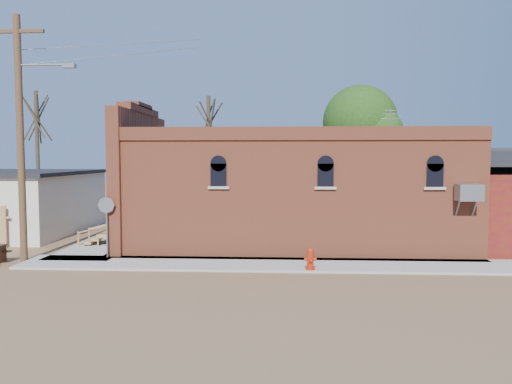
{
  "coord_description": "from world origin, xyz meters",
  "views": [
    {
      "loc": [
        1.4,
        -16.66,
        3.86
      ],
      "look_at": [
        0.29,
        4.25,
        2.4
      ],
      "focal_mm": 35.0,
      "sensor_mm": 36.0,
      "label": 1
    }
  ],
  "objects_px": {
    "brick_bar": "(288,192)",
    "trash_barrel": "(119,241)",
    "utility_pole": "(22,132)",
    "stop_sign": "(106,211)",
    "fire_hydrant": "(310,259)"
  },
  "relations": [
    {
      "from": "brick_bar",
      "to": "trash_barrel",
      "type": "height_order",
      "value": "brick_bar"
    },
    {
      "from": "brick_bar",
      "to": "utility_pole",
      "type": "height_order",
      "value": "utility_pole"
    },
    {
      "from": "stop_sign",
      "to": "trash_barrel",
      "type": "height_order",
      "value": "stop_sign"
    },
    {
      "from": "utility_pole",
      "to": "trash_barrel",
      "type": "relative_size",
      "value": 12.47
    },
    {
      "from": "fire_hydrant",
      "to": "stop_sign",
      "type": "xyz_separation_m",
      "value": [
        -7.55,
        1.64,
        1.4
      ]
    },
    {
      "from": "stop_sign",
      "to": "utility_pole",
      "type": "bearing_deg",
      "value": -155.77
    },
    {
      "from": "utility_pole",
      "to": "trash_barrel",
      "type": "distance_m",
      "value": 5.59
    },
    {
      "from": "brick_bar",
      "to": "stop_sign",
      "type": "bearing_deg",
      "value": -150.63
    },
    {
      "from": "utility_pole",
      "to": "brick_bar",
      "type": "bearing_deg",
      "value": 23.69
    },
    {
      "from": "brick_bar",
      "to": "trash_barrel",
      "type": "distance_m",
      "value": 7.53
    },
    {
      "from": "brick_bar",
      "to": "trash_barrel",
      "type": "bearing_deg",
      "value": -162.45
    },
    {
      "from": "trash_barrel",
      "to": "stop_sign",
      "type": "bearing_deg",
      "value": -86.67
    },
    {
      "from": "brick_bar",
      "to": "trash_barrel",
      "type": "relative_size",
      "value": 22.72
    },
    {
      "from": "stop_sign",
      "to": "fire_hydrant",
      "type": "bearing_deg",
      "value": 3.42
    },
    {
      "from": "utility_pole",
      "to": "stop_sign",
      "type": "distance_m",
      "value": 4.17
    }
  ]
}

